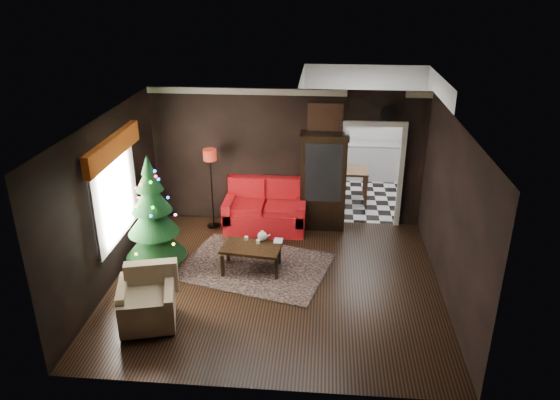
# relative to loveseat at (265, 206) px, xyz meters

# --- Properties ---
(floor) EXTENTS (5.50, 5.50, 0.00)m
(floor) POSITION_rel_loveseat_xyz_m (0.40, -2.05, -0.50)
(floor) COLOR black
(floor) RESTS_ON ground
(ceiling) EXTENTS (5.50, 5.50, 0.00)m
(ceiling) POSITION_rel_loveseat_xyz_m (0.40, -2.05, 2.30)
(ceiling) COLOR white
(ceiling) RESTS_ON ground
(wall_back) EXTENTS (5.50, 0.00, 5.50)m
(wall_back) POSITION_rel_loveseat_xyz_m (0.40, 0.45, 0.90)
(wall_back) COLOR black
(wall_back) RESTS_ON ground
(wall_front) EXTENTS (5.50, 0.00, 5.50)m
(wall_front) POSITION_rel_loveseat_xyz_m (0.40, -4.55, 0.90)
(wall_front) COLOR black
(wall_front) RESTS_ON ground
(wall_left) EXTENTS (0.00, 5.50, 5.50)m
(wall_left) POSITION_rel_loveseat_xyz_m (-2.35, -2.05, 0.90)
(wall_left) COLOR black
(wall_left) RESTS_ON ground
(wall_right) EXTENTS (0.00, 5.50, 5.50)m
(wall_right) POSITION_rel_loveseat_xyz_m (3.15, -2.05, 0.90)
(wall_right) COLOR black
(wall_right) RESTS_ON ground
(doorway) EXTENTS (1.10, 0.10, 2.10)m
(doorway) POSITION_rel_loveseat_xyz_m (2.10, 0.45, 0.55)
(doorway) COLOR beige
(doorway) RESTS_ON ground
(left_window) EXTENTS (0.05, 1.60, 1.40)m
(left_window) POSITION_rel_loveseat_xyz_m (-2.31, -1.85, 0.95)
(left_window) COLOR white
(left_window) RESTS_ON wall_left
(valance) EXTENTS (0.12, 2.10, 0.35)m
(valance) POSITION_rel_loveseat_xyz_m (-2.23, -1.85, 1.77)
(valance) COLOR #9F4413
(valance) RESTS_ON wall_left
(kitchen_floor) EXTENTS (3.00, 3.00, 0.00)m
(kitchen_floor) POSITION_rel_loveseat_xyz_m (2.10, 1.95, -0.50)
(kitchen_floor) COLOR white
(kitchen_floor) RESTS_ON ground
(kitchen_window) EXTENTS (0.70, 0.06, 0.70)m
(kitchen_window) POSITION_rel_loveseat_xyz_m (2.10, 3.40, 1.20)
(kitchen_window) COLOR white
(kitchen_window) RESTS_ON ground
(rug) EXTENTS (2.91, 2.42, 0.01)m
(rug) POSITION_rel_loveseat_xyz_m (-0.02, -1.53, -0.49)
(rug) COLOR #5A384C
(rug) RESTS_ON ground
(loveseat) EXTENTS (1.70, 0.90, 1.00)m
(loveseat) POSITION_rel_loveseat_xyz_m (0.00, 0.00, 0.00)
(loveseat) COLOR #910306
(loveseat) RESTS_ON ground
(curio_cabinet) EXTENTS (0.90, 0.45, 1.90)m
(curio_cabinet) POSITION_rel_loveseat_xyz_m (1.15, 0.22, 0.45)
(curio_cabinet) COLOR black
(curio_cabinet) RESTS_ON ground
(floor_lamp) EXTENTS (0.34, 0.34, 1.68)m
(floor_lamp) POSITION_rel_loveseat_xyz_m (-1.09, 0.02, 0.33)
(floor_lamp) COLOR black
(floor_lamp) RESTS_ON ground
(christmas_tree) EXTENTS (1.31, 1.31, 2.01)m
(christmas_tree) POSITION_rel_loveseat_xyz_m (-1.73, -1.74, 0.55)
(christmas_tree) COLOR black
(christmas_tree) RESTS_ON ground
(armchair) EXTENTS (1.01, 1.01, 0.85)m
(armchair) POSITION_rel_loveseat_xyz_m (-1.38, -3.34, -0.04)
(armchair) COLOR tan
(armchair) RESTS_ON ground
(coffee_table) EXTENTS (1.08, 0.73, 0.45)m
(coffee_table) POSITION_rel_loveseat_xyz_m (-0.06, -1.65, -0.26)
(coffee_table) COLOR black
(coffee_table) RESTS_ON rug
(teapot) EXTENTS (0.23, 0.23, 0.18)m
(teapot) POSITION_rel_loveseat_xyz_m (0.11, -1.41, 0.06)
(teapot) COLOR silver
(teapot) RESTS_ON coffee_table
(cup_a) EXTENTS (0.08, 0.08, 0.06)m
(cup_a) POSITION_rel_loveseat_xyz_m (-0.18, -1.41, -0.00)
(cup_a) COLOR white
(cup_a) RESTS_ON coffee_table
(cup_b) EXTENTS (0.09, 0.09, 0.06)m
(cup_b) POSITION_rel_loveseat_xyz_m (0.05, -1.53, -0.00)
(cup_b) COLOR white
(cup_b) RESTS_ON coffee_table
(book) EXTENTS (0.15, 0.02, 0.21)m
(book) POSITION_rel_loveseat_xyz_m (0.32, -1.41, 0.07)
(book) COLOR olive
(book) RESTS_ON coffee_table
(wall_clock) EXTENTS (0.32, 0.32, 0.06)m
(wall_clock) POSITION_rel_loveseat_xyz_m (2.35, 0.40, 1.88)
(wall_clock) COLOR white
(wall_clock) RESTS_ON wall_back
(painting) EXTENTS (0.62, 0.05, 0.52)m
(painting) POSITION_rel_loveseat_xyz_m (1.15, 0.41, 1.75)
(painting) COLOR #9E7649
(painting) RESTS_ON wall_back
(kitchen_counter) EXTENTS (1.80, 0.60, 0.90)m
(kitchen_counter) POSITION_rel_loveseat_xyz_m (2.10, 3.15, -0.05)
(kitchen_counter) COLOR silver
(kitchen_counter) RESTS_ON ground
(kitchen_table) EXTENTS (0.70, 0.70, 0.75)m
(kitchen_table) POSITION_rel_loveseat_xyz_m (1.80, 1.65, -0.12)
(kitchen_table) COLOR brown
(kitchen_table) RESTS_ON ground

